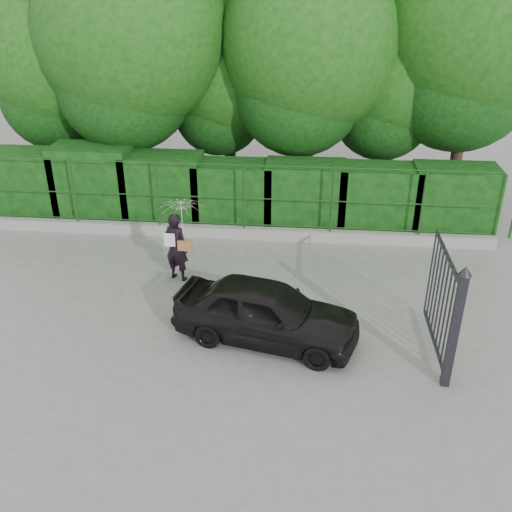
{
  "coord_description": "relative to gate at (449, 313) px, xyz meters",
  "views": [
    {
      "loc": [
        2.04,
        -9.4,
        6.58
      ],
      "look_at": [
        1.03,
        1.3,
        1.1
      ],
      "focal_mm": 40.0,
      "sensor_mm": 36.0,
      "label": 1
    }
  ],
  "objects": [
    {
      "name": "hedge",
      "position": [
        -4.76,
        6.22,
        -0.23
      ],
      "size": [
        14.2,
        1.2,
        2.15
      ],
      "color": "black",
      "rests_on": "ground"
    },
    {
      "name": "fence",
      "position": [
        -4.38,
        5.22,
        0.01
      ],
      "size": [
        14.13,
        0.06,
        1.8
      ],
      "color": "#1A4418",
      "rests_on": "kerb"
    },
    {
      "name": "gate",
      "position": [
        0.0,
        0.0,
        0.0
      ],
      "size": [
        0.22,
        2.33,
        2.36
      ],
      "color": "#24242A",
      "rests_on": "ground"
    },
    {
      "name": "ground",
      "position": [
        -4.6,
        0.72,
        -1.19
      ],
      "size": [
        80.0,
        80.0,
        0.0
      ],
      "primitive_type": "plane",
      "color": "gray"
    },
    {
      "name": "trees",
      "position": [
        -3.46,
        8.46,
        3.43
      ],
      "size": [
        17.1,
        6.15,
        8.08
      ],
      "color": "black",
      "rests_on": "ground"
    },
    {
      "name": "kerb",
      "position": [
        -4.6,
        5.22,
        -1.04
      ],
      "size": [
        14.0,
        0.25,
        0.3
      ],
      "primitive_type": "cube",
      "color": "#9E9E99",
      "rests_on": "ground"
    },
    {
      "name": "woman",
      "position": [
        -5.38,
        2.88,
        0.1
      ],
      "size": [
        1.0,
        1.02,
        1.95
      ],
      "color": "black",
      "rests_on": "ground"
    },
    {
      "name": "car",
      "position": [
        -3.24,
        0.62,
        -0.57
      ],
      "size": [
        3.85,
        2.25,
        1.23
      ],
      "primitive_type": "imported",
      "rotation": [
        0.0,
        0.0,
        1.34
      ],
      "color": "black",
      "rests_on": "ground"
    }
  ]
}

